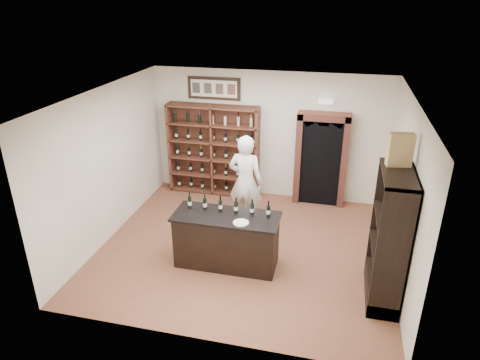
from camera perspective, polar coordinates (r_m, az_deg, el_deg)
name	(u,v)px	position (r m, az deg, el deg)	size (l,w,h in m)	color
floor	(245,247)	(8.48, 0.63, -8.95)	(5.50, 5.50, 0.00)	brown
ceiling	(246,95)	(7.30, 0.74, 11.24)	(5.50, 5.50, 0.00)	white
wall_back	(269,136)	(10.07, 3.85, 5.92)	(5.50, 0.04, 3.00)	white
wall_left	(108,164)	(8.75, -17.18, 2.04)	(0.04, 5.00, 3.00)	white
wall_right	(404,192)	(7.70, 21.06, -1.54)	(0.04, 5.00, 3.00)	white
wine_shelf	(214,150)	(10.33, -3.51, 4.05)	(2.20, 0.38, 2.20)	brown
framed_picture	(214,88)	(10.06, -3.49, 12.10)	(1.25, 0.04, 0.52)	black
arched_doorway	(321,157)	(9.91, 10.77, 3.02)	(1.17, 0.35, 2.17)	black
emergency_light	(326,101)	(9.63, 11.38, 10.24)	(0.30, 0.10, 0.10)	white
tasting_counter	(227,240)	(7.77, -1.80, -8.04)	(1.88, 0.78, 1.00)	black
counter_bottle_0	(190,202)	(7.78, -6.72, -2.96)	(0.07, 0.07, 0.30)	black
counter_bottle_1	(205,204)	(7.69, -4.70, -3.19)	(0.07, 0.07, 0.30)	black
counter_bottle_2	(220,206)	(7.61, -2.63, -3.43)	(0.07, 0.07, 0.30)	black
counter_bottle_3	(236,207)	(7.55, -0.52, -3.67)	(0.07, 0.07, 0.30)	black
counter_bottle_4	(252,209)	(7.49, 1.62, -3.90)	(0.07, 0.07, 0.30)	black
counter_bottle_5	(268,211)	(7.45, 3.80, -4.14)	(0.07, 0.07, 0.30)	black
side_cabinet	(388,257)	(7.23, 19.15, -9.73)	(0.48, 1.20, 2.20)	black
shopkeeper	(246,182)	(8.80, 0.75, -0.23)	(0.73, 0.48, 2.00)	white
plate	(241,223)	(7.26, 0.12, -5.73)	(0.27, 0.27, 0.02)	silver
wine_crate	(400,150)	(6.75, 20.59, 3.79)	(0.36, 0.15, 0.51)	tan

